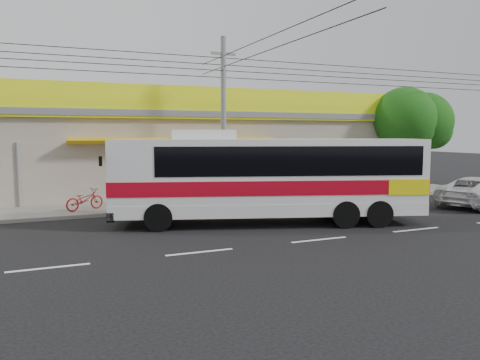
# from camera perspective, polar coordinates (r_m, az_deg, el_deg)

# --- Properties ---
(ground) EXTENTS (120.00, 120.00, 0.00)m
(ground) POSITION_cam_1_polar(r_m,az_deg,el_deg) (17.34, 5.15, -5.57)
(ground) COLOR black
(ground) RESTS_ON ground
(sidewalk) EXTENTS (30.00, 3.20, 0.15)m
(sidewalk) POSITION_cam_1_polar(r_m,az_deg,el_deg) (22.71, -2.03, -2.67)
(sidewalk) COLOR gray
(sidewalk) RESTS_ON ground
(lane_markings) EXTENTS (50.00, 0.12, 0.01)m
(lane_markings) POSITION_cam_1_polar(r_m,az_deg,el_deg) (15.23, 9.63, -7.21)
(lane_markings) COLOR silver
(lane_markings) RESTS_ON ground
(storefront_building) EXTENTS (22.60, 9.20, 5.70)m
(storefront_building) POSITION_cam_1_polar(r_m,az_deg,el_deg) (27.73, -6.18, 3.44)
(storefront_building) COLOR gray
(storefront_building) RESTS_ON ground
(coach_bus) EXTENTS (11.60, 5.82, 3.52)m
(coach_bus) POSITION_cam_1_polar(r_m,az_deg,el_deg) (17.48, 4.02, 0.76)
(coach_bus) COLOR silver
(coach_bus) RESTS_ON ground
(motorbike_red) EXTENTS (1.79, 1.28, 0.89)m
(motorbike_red) POSITION_cam_1_polar(r_m,az_deg,el_deg) (20.79, -18.42, -2.28)
(motorbike_red) COLOR maroon
(motorbike_red) RESTS_ON sidewalk
(white_car) EXTENTS (5.40, 3.64, 1.38)m
(white_car) POSITION_cam_1_polar(r_m,az_deg,el_deg) (24.36, 27.21, -1.28)
(white_car) COLOR silver
(white_car) RESTS_ON ground
(utility_pole) EXTENTS (34.00, 14.00, 7.79)m
(utility_pole) POSITION_cam_1_polar(r_m,az_deg,el_deg) (22.04, -2.03, 13.64)
(utility_pole) COLOR slate
(utility_pole) RESTS_ON ground
(tree_near) EXTENTS (3.69, 3.69, 6.11)m
(tree_near) POSITION_cam_1_polar(r_m,az_deg,el_deg) (29.60, 19.63, 6.85)
(tree_near) COLOR #302213
(tree_near) RESTS_ON ground
(tree_far) EXTENTS (3.54, 3.54, 5.87)m
(tree_far) POSITION_cam_1_polar(r_m,az_deg,el_deg) (30.90, 21.66, 6.41)
(tree_far) COLOR #302213
(tree_far) RESTS_ON ground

